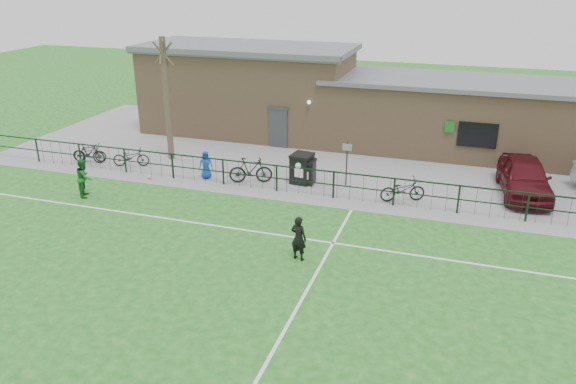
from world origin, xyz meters
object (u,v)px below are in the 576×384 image
(car_maroon, at_px, (524,177))
(ball_ground, at_px, (149,177))
(bicycle_d, at_px, (251,170))
(wheelie_bin_left, at_px, (302,169))
(bicycle_a, at_px, (89,153))
(bicycle_c, at_px, (131,157))
(bicycle_e, at_px, (403,190))
(sign_post, at_px, (347,164))
(bicycle_b, at_px, (89,153))
(bare_tree, at_px, (167,100))
(outfield_player, at_px, (84,178))
(wheelie_bin_right, at_px, (307,173))
(spectator_child, at_px, (206,165))

(car_maroon, xyz_separation_m, ball_ground, (-16.01, -3.32, -0.71))
(bicycle_d, bearing_deg, wheelie_bin_left, -91.44)
(bicycle_a, bearing_deg, bicycle_c, -100.72)
(bicycle_e, bearing_deg, ball_ground, 70.16)
(sign_post, xyz_separation_m, car_maroon, (7.35, 1.27, -0.21))
(bicycle_b, xyz_separation_m, bicycle_e, (15.27, -0.08, 0.00))
(bare_tree, bearing_deg, car_maroon, 1.33)
(outfield_player, bearing_deg, bare_tree, -36.70)
(bicycle_e, bearing_deg, car_maroon, -88.89)
(bicycle_d, bearing_deg, bicycle_e, -110.56)
(wheelie_bin_right, bearing_deg, bare_tree, 167.79)
(wheelie_bin_right, xyz_separation_m, spectator_child, (-4.55, -0.82, 0.14))
(bare_tree, distance_m, bicycle_c, 3.26)
(bare_tree, relative_size, car_maroon, 1.30)
(spectator_child, bearing_deg, bicycle_c, 150.40)
(outfield_player, xyz_separation_m, ball_ground, (1.49, 2.55, -0.71))
(bare_tree, xyz_separation_m, bicycle_d, (5.07, -1.91, -2.40))
(wheelie_bin_left, height_order, bicycle_a, wheelie_bin_left)
(bicycle_a, bearing_deg, sign_post, -98.82)
(bicycle_d, bearing_deg, bicycle_a, 68.30)
(bicycle_b, relative_size, bicycle_d, 0.84)
(bicycle_e, height_order, spectator_child, spectator_child)
(sign_post, xyz_separation_m, outfield_player, (-10.16, -4.59, -0.21))
(car_maroon, height_order, bicycle_a, car_maroon)
(sign_post, height_order, bicycle_d, sign_post)
(bare_tree, bearing_deg, bicycle_b, -152.00)
(bicycle_c, distance_m, bicycle_d, 6.33)
(wheelie_bin_right, height_order, bicycle_e, wheelie_bin_right)
(bicycle_d, relative_size, spectator_child, 1.51)
(wheelie_bin_right, xyz_separation_m, bicycle_d, (-2.41, -0.70, 0.08))
(car_maroon, bearing_deg, bicycle_c, -179.16)
(wheelie_bin_right, xyz_separation_m, bicycle_a, (-11.06, -0.50, -0.05))
(bicycle_d, bearing_deg, outfield_player, 100.24)
(car_maroon, height_order, bicycle_d, car_maroon)
(car_maroon, bearing_deg, bicycle_d, -174.31)
(wheelie_bin_left, relative_size, ball_ground, 6.10)
(bicycle_d, relative_size, outfield_player, 1.19)
(bicycle_c, bearing_deg, wheelie_bin_right, -106.50)
(bare_tree, xyz_separation_m, spectator_child, (2.93, -2.02, -2.34))
(bare_tree, height_order, bicycle_e, bare_tree)
(bicycle_a, xyz_separation_m, spectator_child, (6.50, -0.32, 0.19))
(bicycle_b, relative_size, bicycle_e, 0.87)
(ball_ground, bearing_deg, bicycle_e, 5.08)
(bicycle_c, distance_m, bicycle_e, 13.03)
(bicycle_e, bearing_deg, bare_tree, 55.74)
(wheelie_bin_left, distance_m, bicycle_e, 4.61)
(bicycle_b, bearing_deg, outfield_player, -154.37)
(bicycle_d, distance_m, ball_ground, 4.70)
(sign_post, xyz_separation_m, bicycle_e, (2.60, -1.05, -0.51))
(car_maroon, distance_m, outfield_player, 18.46)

